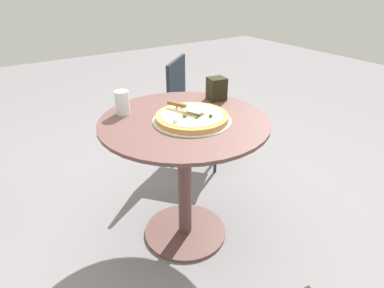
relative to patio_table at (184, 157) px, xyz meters
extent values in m
plane|color=gray|center=(0.00, 0.00, -0.53)|extent=(10.00, 10.00, 0.00)
cylinder|color=brown|center=(0.00, 0.00, 0.21)|extent=(0.87, 0.87, 0.02)
cylinder|color=brown|center=(0.00, 0.00, -0.15)|extent=(0.08, 0.08, 0.71)
cylinder|color=brown|center=(0.00, 0.00, -0.52)|extent=(0.49, 0.49, 0.02)
cylinder|color=silver|center=(0.03, -0.03, 0.22)|extent=(0.40, 0.40, 0.00)
cylinder|color=#D7954B|center=(0.03, -0.03, 0.24)|extent=(0.37, 0.37, 0.03)
cylinder|color=beige|center=(0.03, -0.03, 0.25)|extent=(0.32, 0.32, 0.00)
sphere|color=#25652A|center=(0.08, -0.11, 0.26)|extent=(0.02, 0.02, 0.02)
sphere|color=#EEE7CC|center=(-0.09, -0.07, 0.26)|extent=(0.02, 0.02, 0.02)
sphere|color=#2D632B|center=(0.04, -0.07, 0.26)|extent=(0.02, 0.02, 0.02)
sphere|color=silver|center=(0.00, 0.07, 0.26)|extent=(0.02, 0.02, 0.02)
sphere|color=white|center=(0.04, -0.02, 0.26)|extent=(0.02, 0.02, 0.02)
sphere|color=#376E2F|center=(-0.02, -0.05, 0.26)|extent=(0.02, 0.02, 0.02)
sphere|color=#ECF2C9|center=(0.02, 0.06, 0.26)|extent=(0.02, 0.02, 0.02)
sphere|color=#327232|center=(0.02, -0.09, 0.26)|extent=(0.01, 0.01, 0.01)
cube|color=silver|center=(0.05, -0.03, 0.28)|extent=(0.11, 0.12, 0.00)
cube|color=brown|center=(0.00, 0.07, 0.28)|extent=(0.06, 0.11, 0.02)
cylinder|color=white|center=(-0.23, 0.24, 0.28)|extent=(0.07, 0.07, 0.13)
cube|color=black|center=(0.31, 0.14, 0.29)|extent=(0.11, 0.10, 0.13)
cube|color=#1F2932|center=(0.58, 0.68, -0.08)|extent=(0.57, 0.57, 0.03)
cube|color=#1F2932|center=(0.46, 0.83, 0.12)|extent=(0.32, 0.28, 0.36)
cylinder|color=#1F2932|center=(0.82, 0.67, -0.31)|extent=(0.02, 0.02, 0.44)
cylinder|color=#1F2932|center=(0.56, 0.44, -0.31)|extent=(0.02, 0.02, 0.44)
cylinder|color=#1F2932|center=(0.60, 0.93, -0.31)|extent=(0.02, 0.02, 0.44)
cylinder|color=#1F2932|center=(0.34, 0.70, -0.31)|extent=(0.02, 0.02, 0.44)
camera|label=1|loc=(-0.82, -1.30, 0.89)|focal=30.78mm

